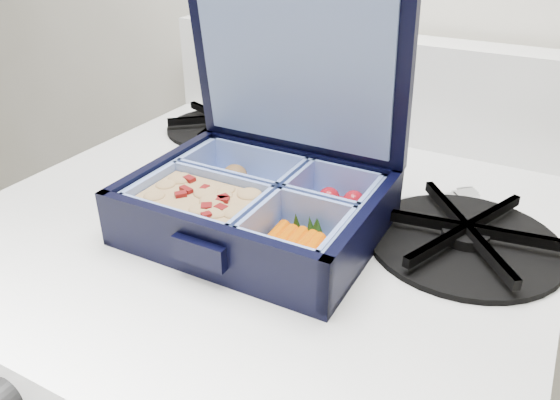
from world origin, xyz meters
The scene contains 4 objects.
bento_box centered at (0.61, 1.62, 0.97)m, with size 0.25×0.20×0.06m, color black, non-canonical shape.
burner_grate centered at (0.81, 1.70, 0.95)m, with size 0.20×0.20×0.03m, color black.
burner_grate_rear centered at (0.41, 1.85, 0.95)m, with size 0.18×0.18×0.02m, color black.
fork centered at (0.73, 1.75, 0.94)m, with size 0.02×0.17×0.01m, color silver, non-canonical shape.
Camera 1 is at (0.87, 1.19, 1.25)m, focal length 35.00 mm.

